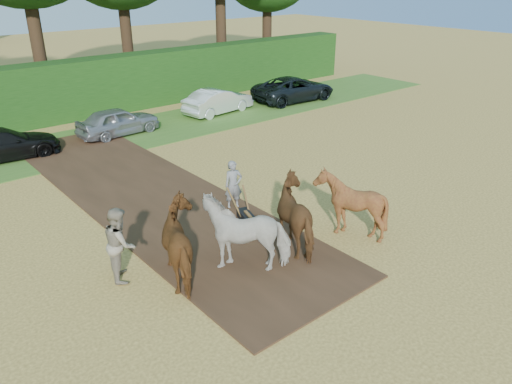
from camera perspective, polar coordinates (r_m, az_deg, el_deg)
ground at (r=12.08m, az=-2.06°, el=-13.01°), size 120.00×120.00×0.00m
earth_strip at (r=17.93m, az=-12.10°, el=-0.35°), size 4.50×17.00×0.05m
grass_verge at (r=23.58m, az=-23.54°, el=4.09°), size 50.00×5.00×0.03m
hedgerow at (r=27.42m, az=-26.99°, el=9.34°), size 46.00×1.60×3.00m
spectator_near at (r=13.07m, az=-15.24°, el=-5.69°), size 1.07×1.17×1.96m
plough_team at (r=13.67m, az=2.00°, el=-3.37°), size 6.88×4.98×1.99m
parked_cars at (r=23.86m, az=-19.85°, el=6.63°), size 36.10×2.93×1.48m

